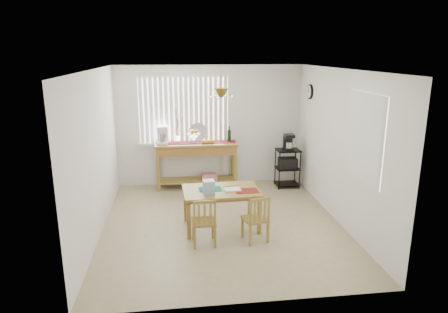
{
  "coord_description": "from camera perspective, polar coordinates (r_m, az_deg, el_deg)",
  "views": [
    {
      "loc": [
        -0.77,
        -6.28,
        2.87
      ],
      "look_at": [
        0.1,
        0.55,
        1.05
      ],
      "focal_mm": 32.0,
      "sensor_mm": 36.0,
      "label": 1
    }
  ],
  "objects": [
    {
      "name": "cart_items",
      "position": [
        8.62,
        9.18,
        2.01
      ],
      "size": [
        0.2,
        0.24,
        0.34
      ],
      "color": "black",
      "rests_on": "wire_cart"
    },
    {
      "name": "sideboard",
      "position": [
        8.55,
        -3.89,
        0.33
      ],
      "size": [
        1.75,
        0.49,
        0.99
      ],
      "color": "olive",
      "rests_on": "ground"
    },
    {
      "name": "dining_table",
      "position": [
        6.61,
        -0.41,
        -5.37
      ],
      "size": [
        1.27,
        0.84,
        0.67
      ],
      "color": "olive",
      "rests_on": "ground"
    },
    {
      "name": "chair_right",
      "position": [
        6.23,
        4.61,
        -8.91
      ],
      "size": [
        0.42,
        0.42,
        0.75
      ],
      "color": "olive",
      "rests_on": "ground"
    },
    {
      "name": "chair_left",
      "position": [
        6.1,
        -2.87,
        -9.33
      ],
      "size": [
        0.36,
        0.36,
        0.77
      ],
      "color": "olive",
      "rests_on": "ground"
    },
    {
      "name": "room_shell",
      "position": [
        6.45,
        -0.26,
        4.28
      ],
      "size": [
        4.2,
        4.7,
        2.7
      ],
      "color": "white",
      "rests_on": "ground"
    },
    {
      "name": "table_items",
      "position": [
        6.44,
        -1.33,
        -4.45
      ],
      "size": [
        0.96,
        0.44,
        0.21
      ],
      "color": "#15775B",
      "rests_on": "dining_table"
    },
    {
      "name": "wire_cart",
      "position": [
        8.74,
        9.06,
        -1.13
      ],
      "size": [
        0.49,
        0.39,
        0.83
      ],
      "color": "black",
      "rests_on": "ground"
    },
    {
      "name": "ground",
      "position": [
        6.95,
        -0.25,
        -9.63
      ],
      "size": [
        4.0,
        4.5,
        0.01
      ],
      "primitive_type": "cube",
      "color": "tan"
    },
    {
      "name": "sideboard_items",
      "position": [
        8.46,
        -5.95,
        2.9
      ],
      "size": [
        1.66,
        0.42,
        0.75
      ],
      "color": "maroon",
      "rests_on": "sideboard"
    }
  ]
}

